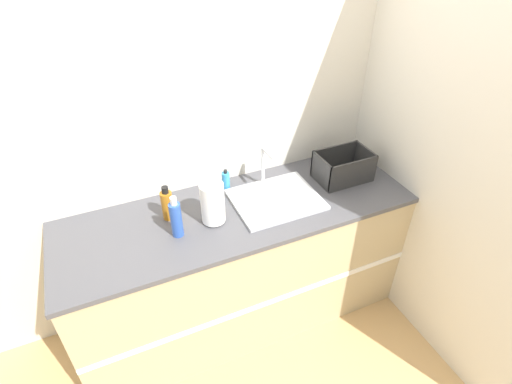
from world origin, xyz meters
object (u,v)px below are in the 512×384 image
(bottle_blue, at_px, (176,219))
(bottle_amber, at_px, (167,205))
(sink, at_px, (275,198))
(paper_towel_roll, at_px, (213,203))
(dish_rack, at_px, (343,169))
(soap_dispenser, at_px, (226,180))

(bottle_blue, xyz_separation_m, bottle_amber, (-0.01, 0.16, -0.02))
(sink, relative_size, paper_towel_roll, 2.04)
(bottle_blue, bearing_deg, dish_rack, 5.19)
(sink, xyz_separation_m, bottle_amber, (-0.62, 0.10, 0.08))
(soap_dispenser, bearing_deg, bottle_amber, -160.87)
(paper_towel_roll, bearing_deg, soap_dispenser, 57.09)
(dish_rack, xyz_separation_m, bottle_amber, (-1.12, 0.06, 0.02))
(sink, height_order, dish_rack, sink)
(paper_towel_roll, bearing_deg, sink, 5.07)
(bottle_amber, xyz_separation_m, soap_dispenser, (0.40, 0.14, -0.03))
(sink, relative_size, dish_rack, 1.48)
(bottle_blue, distance_m, bottle_amber, 0.16)
(bottle_blue, xyz_separation_m, soap_dispenser, (0.39, 0.30, -0.05))
(dish_rack, distance_m, soap_dispenser, 0.75)
(dish_rack, height_order, bottle_amber, bottle_amber)
(bottle_blue, distance_m, soap_dispenser, 0.49)
(bottle_amber, bearing_deg, bottle_blue, -86.65)
(bottle_amber, distance_m, soap_dispenser, 0.42)
(bottle_blue, relative_size, soap_dispenser, 1.84)
(dish_rack, distance_m, bottle_amber, 1.12)
(paper_towel_roll, bearing_deg, dish_rack, 4.61)
(sink, xyz_separation_m, soap_dispenser, (-0.23, 0.23, 0.04))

